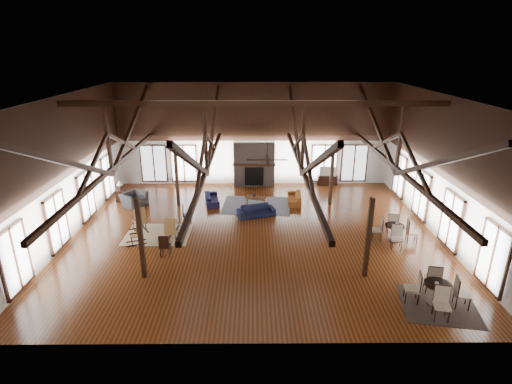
{
  "coord_description": "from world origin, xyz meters",
  "views": [
    {
      "loc": [
        -0.05,
        -16.1,
        7.89
      ],
      "look_at": [
        0.07,
        1.0,
        1.63
      ],
      "focal_mm": 28.0,
      "sensor_mm": 36.0,
      "label": 1
    }
  ],
  "objects_px": {
    "cafe_table_far": "(394,230)",
    "tv_console": "(327,180)",
    "sofa_navy_front": "(256,211)",
    "sofa_navy_left": "(212,199)",
    "sofa_orange": "(294,198)",
    "armchair": "(134,199)",
    "coffee_table": "(256,198)",
    "cafe_table_near": "(437,290)"
  },
  "relations": [
    {
      "from": "armchair",
      "to": "cafe_table_far",
      "type": "bearing_deg",
      "value": -74.3
    },
    {
      "from": "sofa_navy_left",
      "to": "sofa_orange",
      "type": "relative_size",
      "value": 0.98
    },
    {
      "from": "cafe_table_near",
      "to": "cafe_table_far",
      "type": "relative_size",
      "value": 1.04
    },
    {
      "from": "coffee_table",
      "to": "tv_console",
      "type": "distance_m",
      "value": 5.39
    },
    {
      "from": "tv_console",
      "to": "coffee_table",
      "type": "bearing_deg",
      "value": -143.52
    },
    {
      "from": "coffee_table",
      "to": "cafe_table_far",
      "type": "relative_size",
      "value": 0.6
    },
    {
      "from": "sofa_navy_left",
      "to": "sofa_orange",
      "type": "xyz_separation_m",
      "value": [
        4.41,
        0.07,
        0.0
      ]
    },
    {
      "from": "cafe_table_far",
      "to": "sofa_orange",
      "type": "bearing_deg",
      "value": 130.11
    },
    {
      "from": "armchair",
      "to": "cafe_table_near",
      "type": "height_order",
      "value": "cafe_table_near"
    },
    {
      "from": "cafe_table_far",
      "to": "tv_console",
      "type": "bearing_deg",
      "value": 101.9
    },
    {
      "from": "cafe_table_far",
      "to": "sofa_navy_left",
      "type": "bearing_deg",
      "value": 151.48
    },
    {
      "from": "cafe_table_far",
      "to": "sofa_navy_front",
      "type": "bearing_deg",
      "value": 155.38
    },
    {
      "from": "sofa_navy_front",
      "to": "sofa_navy_left",
      "type": "distance_m",
      "value": 2.94
    },
    {
      "from": "coffee_table",
      "to": "cafe_table_near",
      "type": "bearing_deg",
      "value": -39.04
    },
    {
      "from": "cafe_table_far",
      "to": "tv_console",
      "type": "height_order",
      "value": "cafe_table_far"
    },
    {
      "from": "sofa_navy_left",
      "to": "sofa_orange",
      "type": "height_order",
      "value": "sofa_orange"
    },
    {
      "from": "sofa_orange",
      "to": "cafe_table_far",
      "type": "bearing_deg",
      "value": 43.42
    },
    {
      "from": "sofa_navy_front",
      "to": "cafe_table_near",
      "type": "xyz_separation_m",
      "value": [
        5.76,
        -7.2,
        0.26
      ]
    },
    {
      "from": "sofa_navy_left",
      "to": "coffee_table",
      "type": "height_order",
      "value": "sofa_navy_left"
    },
    {
      "from": "sofa_orange",
      "to": "armchair",
      "type": "bearing_deg",
      "value": -83.2
    },
    {
      "from": "armchair",
      "to": "sofa_orange",
      "type": "bearing_deg",
      "value": -52.61
    },
    {
      "from": "tv_console",
      "to": "armchair",
      "type": "bearing_deg",
      "value": -162.28
    },
    {
      "from": "cafe_table_far",
      "to": "cafe_table_near",
      "type": "bearing_deg",
      "value": -91.64
    },
    {
      "from": "sofa_navy_front",
      "to": "cafe_table_far",
      "type": "xyz_separation_m",
      "value": [
        5.89,
        -2.7,
        0.24
      ]
    },
    {
      "from": "cafe_table_near",
      "to": "tv_console",
      "type": "bearing_deg",
      "value": 96.88
    },
    {
      "from": "sofa_navy_left",
      "to": "sofa_orange",
      "type": "distance_m",
      "value": 4.41
    },
    {
      "from": "coffee_table",
      "to": "tv_console",
      "type": "relative_size",
      "value": 1.03
    },
    {
      "from": "sofa_orange",
      "to": "cafe_table_near",
      "type": "bearing_deg",
      "value": 25.57
    },
    {
      "from": "sofa_navy_front",
      "to": "sofa_navy_left",
      "type": "bearing_deg",
      "value": 125.57
    },
    {
      "from": "coffee_table",
      "to": "cafe_table_near",
      "type": "relative_size",
      "value": 0.57
    },
    {
      "from": "tv_console",
      "to": "sofa_navy_left",
      "type": "bearing_deg",
      "value": -155.96
    },
    {
      "from": "sofa_orange",
      "to": "tv_console",
      "type": "distance_m",
      "value": 3.68
    },
    {
      "from": "sofa_navy_front",
      "to": "cafe_table_far",
      "type": "height_order",
      "value": "cafe_table_far"
    },
    {
      "from": "sofa_orange",
      "to": "armchair",
      "type": "distance_m",
      "value": 8.45
    },
    {
      "from": "coffee_table",
      "to": "cafe_table_near",
      "type": "distance_m",
      "value": 10.48
    },
    {
      "from": "cafe_table_near",
      "to": "armchair",
      "type": "bearing_deg",
      "value": 144.9
    },
    {
      "from": "coffee_table",
      "to": "armchair",
      "type": "distance_m",
      "value": 6.36
    },
    {
      "from": "cafe_table_near",
      "to": "cafe_table_far",
      "type": "bearing_deg",
      "value": 88.36
    },
    {
      "from": "coffee_table",
      "to": "armchair",
      "type": "bearing_deg",
      "value": -160.62
    },
    {
      "from": "sofa_navy_left",
      "to": "sofa_orange",
      "type": "bearing_deg",
      "value": -99.09
    },
    {
      "from": "coffee_table",
      "to": "armchair",
      "type": "relative_size",
      "value": 1.02
    },
    {
      "from": "sofa_orange",
      "to": "cafe_table_far",
      "type": "relative_size",
      "value": 0.88
    }
  ]
}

